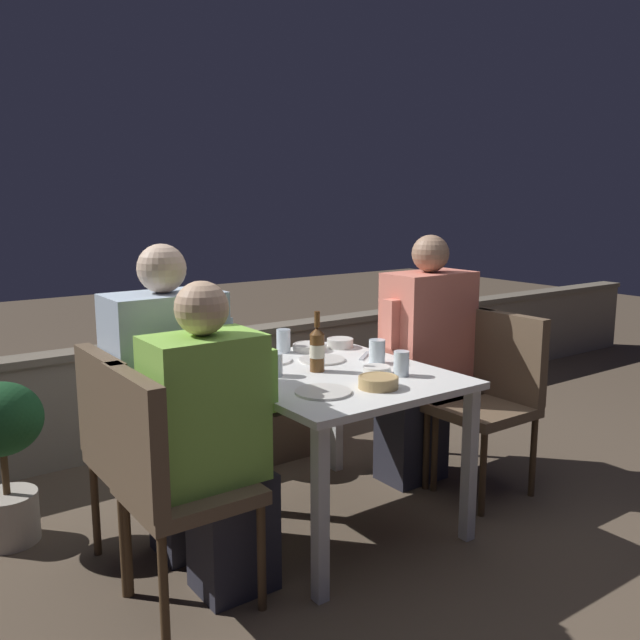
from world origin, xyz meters
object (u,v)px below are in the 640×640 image
(person_green_blouse, at_px, (215,442))
(chair_right_near, at_px, (495,386))
(chair_left_near, at_px, (163,470))
(beer_bottle, at_px, (317,348))
(chair_left_far, at_px, (128,439))
(person_blue_shirt, at_px, (175,404))
(potted_plant, at_px, (3,446))
(chair_right_far, at_px, (449,372))
(person_coral_top, at_px, (423,359))

(person_green_blouse, relative_size, chair_right_near, 1.32)
(chair_left_near, height_order, beer_bottle, beer_bottle)
(chair_left_far, distance_m, person_blue_shirt, 0.22)
(beer_bottle, relative_size, potted_plant, 0.38)
(chair_left_near, xyz_separation_m, chair_right_far, (1.78, 0.36, 0.00))
(person_blue_shirt, bearing_deg, chair_left_near, -119.97)
(chair_left_near, height_order, potted_plant, chair_left_near)
(chair_left_near, relative_size, potted_plant, 1.26)
(chair_right_far, distance_m, beer_bottle, 0.99)
(person_coral_top, bearing_deg, person_green_blouse, -165.50)
(person_blue_shirt, relative_size, person_coral_top, 1.01)
(person_blue_shirt, bearing_deg, person_green_blouse, -91.03)
(chair_left_far, relative_size, chair_right_far, 1.00)
(chair_right_far, height_order, person_coral_top, person_coral_top)
(chair_right_far, height_order, beer_bottle, beer_bottle)
(beer_bottle, bearing_deg, person_coral_top, 7.95)
(chair_left_near, relative_size, chair_left_far, 1.00)
(chair_left_far, distance_m, chair_right_far, 1.77)
(beer_bottle, bearing_deg, chair_left_near, -163.14)
(chair_right_far, bearing_deg, person_green_blouse, -167.25)
(chair_left_near, bearing_deg, chair_right_near, 1.02)
(chair_left_far, height_order, beer_bottle, beer_bottle)
(chair_right_near, relative_size, person_coral_top, 0.70)
(person_green_blouse, bearing_deg, chair_left_far, 117.94)
(person_green_blouse, relative_size, chair_right_far, 1.32)
(chair_left_far, relative_size, potted_plant, 1.26)
(person_coral_top, xyz_separation_m, beer_bottle, (-0.75, -0.10, 0.17))
(chair_left_far, height_order, chair_right_near, same)
(person_coral_top, relative_size, potted_plant, 1.81)
(person_coral_top, bearing_deg, chair_left_far, 179.91)
(person_green_blouse, relative_size, person_blue_shirt, 0.92)
(chair_left_near, bearing_deg, beer_bottle, 16.86)
(chair_left_near, relative_size, beer_bottle, 3.33)
(chair_left_near, distance_m, person_blue_shirt, 0.43)
(person_green_blouse, height_order, chair_left_far, person_green_blouse)
(chair_left_far, xyz_separation_m, person_coral_top, (1.57, -0.00, 0.10))
(chair_right_far, relative_size, potted_plant, 1.26)
(beer_bottle, bearing_deg, chair_right_near, -13.40)
(person_blue_shirt, bearing_deg, beer_bottle, -9.70)
(chair_left_far, relative_size, chair_right_near, 1.00)
(chair_right_near, xyz_separation_m, beer_bottle, (-0.93, 0.22, 0.27))
(person_coral_top, distance_m, potted_plant, 2.01)
(person_green_blouse, distance_m, chair_right_near, 1.56)
(chair_right_near, bearing_deg, person_coral_top, 118.99)
(chair_left_near, distance_m, potted_plant, 0.94)
(chair_left_near, height_order, chair_left_far, same)
(chair_left_near, distance_m, person_coral_top, 1.62)
(chair_right_near, distance_m, potted_plant, 2.27)
(person_blue_shirt, bearing_deg, potted_plant, 137.48)
(chair_right_near, relative_size, chair_right_far, 1.00)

